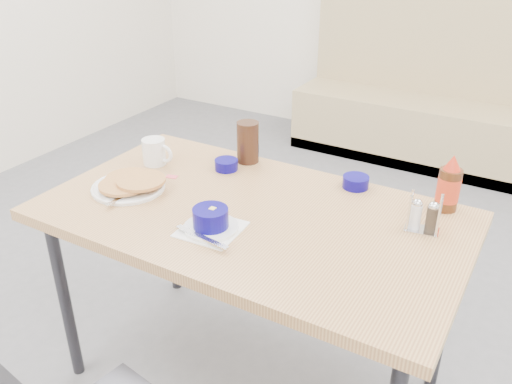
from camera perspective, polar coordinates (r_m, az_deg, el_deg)
The scene contains 11 objects.
booth_bench at distance 4.17m, azimuth 17.84°, elevation 8.05°, with size 1.90×0.56×1.22m.
dining_table at distance 1.83m, azimuth -0.52°, elevation -3.70°, with size 1.40×0.80×0.76m.
pancake_plate at distance 1.98m, azimuth -13.14°, elevation 0.81°, with size 0.27×0.28×0.05m.
coffee_mug at distance 2.15m, azimuth -10.59°, elevation 4.21°, with size 0.13×0.09×0.10m.
grits_setting at distance 1.68m, azimuth -4.80°, elevation -3.06°, with size 0.21×0.19×0.08m.
creamer_bowl at distance 2.08m, azimuth -3.15°, elevation 2.89°, with size 0.09×0.09×0.04m.
butter_bowl at distance 1.98m, azimuth 10.45°, elevation 1.04°, with size 0.09×0.09×0.04m.
amber_tumbler at distance 2.13m, azimuth -0.87°, elevation 5.27°, with size 0.09×0.09×0.16m, color black.
condiment_caddy at distance 1.75m, azimuth 17.21°, elevation -2.66°, with size 0.11×0.08×0.12m.
syrup_bottle at distance 1.88m, azimuth 19.62°, elevation 0.56°, with size 0.07×0.07×0.20m.
sugar_wrapper at distance 2.05m, azimuth -8.87°, elevation 1.61°, with size 0.04×0.03×0.00m, color #E54C59.
Camera 1 is at (0.80, -1.09, 1.65)m, focal length 38.00 mm.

